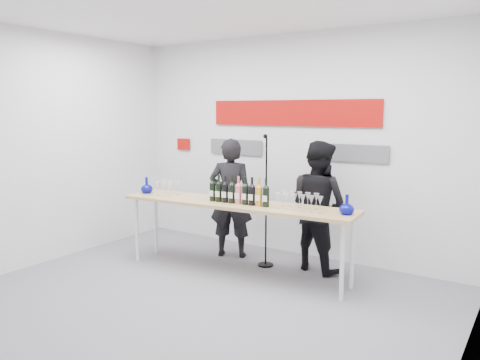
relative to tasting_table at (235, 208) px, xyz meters
The scene contains 12 objects.
ground 1.18m from the tasting_table, 80.43° to the right, with size 5.00×5.00×0.00m, color slate.
back_wall 1.35m from the tasting_table, 83.07° to the left, with size 5.00×0.04×3.00m, color silver.
signage 1.50m from the tasting_table, 85.68° to the left, with size 3.38×0.02×0.79m.
tasting_table is the anchor object (origin of this frame).
wine_bottles 0.25m from the tasting_table, 32.23° to the right, with size 0.80×0.14×0.33m.
decanter_left 1.37m from the tasting_table, behind, with size 0.16×0.16×0.21m, color #060A77, non-canonical shape.
decanter_right 1.37m from the tasting_table, ahead, with size 0.16×0.16×0.21m, color #060A77, non-canonical shape.
glasses_left 1.03m from the tasting_table, behind, with size 0.28×0.24×0.18m.
glasses_right 0.83m from the tasting_table, ahead, with size 0.58×0.26×0.18m.
presenter_left 0.71m from the tasting_table, 129.06° to the left, with size 0.59×0.39×1.62m, color black.
presenter_right 1.04m from the tasting_table, 43.15° to the left, with size 0.79×0.61×1.62m, color black.
mic_stand 0.57m from the tasting_table, 69.75° to the left, with size 0.20×0.20×1.70m.
Camera 1 is at (2.95, -3.74, 1.99)m, focal length 35.00 mm.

